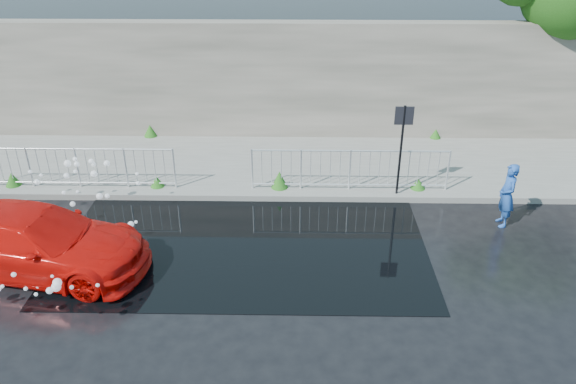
{
  "coord_description": "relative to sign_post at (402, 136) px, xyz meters",
  "views": [
    {
      "loc": [
        1.65,
        -9.63,
        6.83
      ],
      "look_at": [
        1.45,
        1.51,
        1.0
      ],
      "focal_mm": 35.0,
      "sensor_mm": 36.0,
      "label": 1
    }
  ],
  "objects": [
    {
      "name": "railing_right",
      "position": [
        -1.2,
        0.25,
        -0.99
      ],
      "size": [
        5.05,
        0.05,
        1.1
      ],
      "color": "silver",
      "rests_on": "pavement"
    },
    {
      "name": "weeds",
      "position": [
        -4.53,
        1.39,
        -1.39
      ],
      "size": [
        12.17,
        3.93,
        0.45
      ],
      "color": "#1E5216",
      "rests_on": "pavement"
    },
    {
      "name": "curb",
      "position": [
        -4.2,
        -0.1,
        -1.64
      ],
      "size": [
        30.0,
        0.25,
        0.16
      ],
      "primitive_type": "cube",
      "color": "slate",
      "rests_on": "ground"
    },
    {
      "name": "pavement",
      "position": [
        -4.2,
        1.9,
        -1.65
      ],
      "size": [
        30.0,
        4.0,
        0.15
      ],
      "primitive_type": "cube",
      "color": "slate",
      "rests_on": "ground"
    },
    {
      "name": "puddle",
      "position": [
        -3.7,
        -2.1,
        -1.72
      ],
      "size": [
        8.0,
        5.0,
        0.01
      ],
      "primitive_type": "cube",
      "color": "black",
      "rests_on": "ground"
    },
    {
      "name": "red_car",
      "position": [
        -7.84,
        -3.21,
        -1.05
      ],
      "size": [
        4.87,
        2.6,
        1.34
      ],
      "primitive_type": "imported",
      "rotation": [
        0.0,
        0.0,
        1.41
      ],
      "color": "red",
      "rests_on": "ground"
    },
    {
      "name": "retaining_wall",
      "position": [
        -4.2,
        4.1,
        0.18
      ],
      "size": [
        30.0,
        0.6,
        3.5
      ],
      "primitive_type": "cube",
      "color": "#524F45",
      "rests_on": "pavement"
    },
    {
      "name": "railing_left",
      "position": [
        -8.2,
        0.25,
        -0.99
      ],
      "size": [
        5.05,
        0.05,
        1.1
      ],
      "color": "silver",
      "rests_on": "pavement"
    },
    {
      "name": "sign_post",
      "position": [
        0.0,
        0.0,
        0.0
      ],
      "size": [
        0.45,
        0.06,
        2.5
      ],
      "color": "black",
      "rests_on": "ground"
    },
    {
      "name": "water_spray",
      "position": [
        -8.04,
        -2.34,
        -1.05
      ],
      "size": [
        3.62,
        5.54,
        1.04
      ],
      "color": "white",
      "rests_on": "ground"
    },
    {
      "name": "person",
      "position": [
        2.3,
        -1.23,
        -0.95
      ],
      "size": [
        0.37,
        0.57,
        1.55
      ],
      "primitive_type": "imported",
      "rotation": [
        0.0,
        0.0,
        -1.58
      ],
      "color": "#204DA2",
      "rests_on": "ground"
    },
    {
      "name": "ground",
      "position": [
        -4.2,
        -3.1,
        -1.72
      ],
      "size": [
        90.0,
        90.0,
        0.0
      ],
      "primitive_type": "plane",
      "color": "black",
      "rests_on": "ground"
    }
  ]
}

